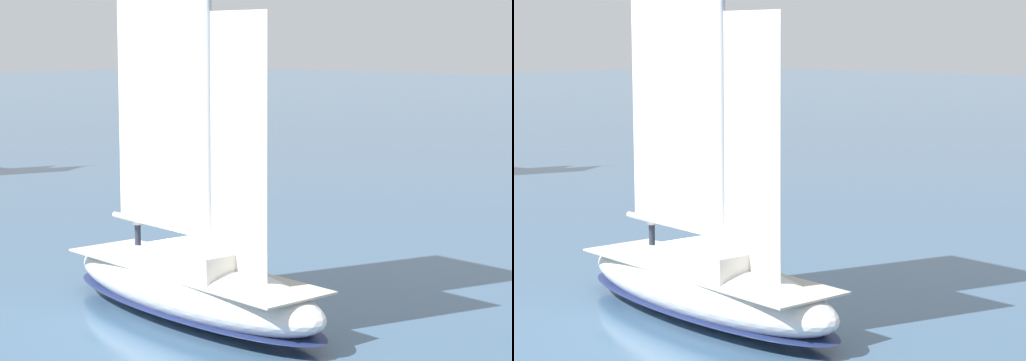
{
  "view_description": "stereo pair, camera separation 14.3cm",
  "coord_description": "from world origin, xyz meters",
  "views": [
    {
      "loc": [
        21.25,
        -21.0,
        8.49
      ],
      "look_at": [
        0.0,
        3.0,
        3.95
      ],
      "focal_mm": 70.0,
      "sensor_mm": 36.0,
      "label": 1
    },
    {
      "loc": [
        21.36,
        -20.91,
        8.49
      ],
      "look_at": [
        0.0,
        3.0,
        3.95
      ],
      "focal_mm": 70.0,
      "sensor_mm": 36.0,
      "label": 2
    }
  ],
  "objects": [
    {
      "name": "sailboat_main",
      "position": [
        0.02,
        -0.0,
        1.21
      ],
      "size": [
        11.69,
        4.57,
        15.64
      ],
      "color": "silver",
      "rests_on": "ground"
    },
    {
      "name": "ground_plane",
      "position": [
        0.0,
        0.0,
        0.0
      ],
      "size": [
        400.0,
        400.0,
        0.0
      ],
      "primitive_type": "plane",
      "color": "#385675"
    },
    {
      "name": "channel_buoy",
      "position": [
        -12.97,
        12.87,
        0.83
      ],
      "size": [
        1.16,
        1.16,
        2.1
      ],
      "color": "green",
      "rests_on": "ground"
    }
  ]
}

